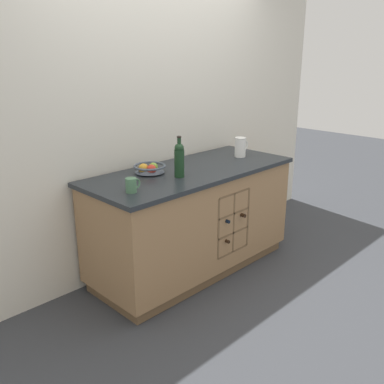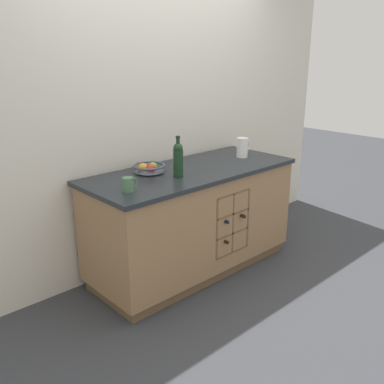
{
  "view_description": "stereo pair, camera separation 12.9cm",
  "coord_description": "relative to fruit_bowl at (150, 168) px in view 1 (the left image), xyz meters",
  "views": [
    {
      "loc": [
        -2.37,
        -2.36,
        1.8
      ],
      "look_at": [
        0.0,
        0.0,
        0.7
      ],
      "focal_mm": 40.0,
      "sensor_mm": 36.0,
      "label": 1
    },
    {
      "loc": [
        -2.28,
        -2.45,
        1.8
      ],
      "look_at": [
        0.0,
        0.0,
        0.7
      ],
      "focal_mm": 40.0,
      "sensor_mm": 36.0,
      "label": 2
    }
  ],
  "objects": [
    {
      "name": "back_wall",
      "position": [
        0.32,
        0.28,
        0.34
      ],
      "size": [
        4.4,
        0.06,
        2.55
      ],
      "primitive_type": "cube",
      "color": "silver",
      "rests_on": "ground_plane"
    },
    {
      "name": "white_pitcher",
      "position": [
        0.94,
        -0.15,
        0.05
      ],
      "size": [
        0.16,
        0.11,
        0.18
      ],
      "color": "white",
      "rests_on": "kitchen_island"
    },
    {
      "name": "ceramic_mug",
      "position": [
        -0.39,
        -0.28,
        0.01
      ],
      "size": [
        0.12,
        0.08,
        0.1
      ],
      "color": "#4C7A56",
      "rests_on": "kitchen_island"
    },
    {
      "name": "fruit_bowl",
      "position": [
        0.0,
        0.0,
        0.0
      ],
      "size": [
        0.25,
        0.25,
        0.09
      ],
      "color": "#4C5666",
      "rests_on": "kitchen_island"
    },
    {
      "name": "ground_plane",
      "position": [
        0.32,
        -0.14,
        -0.93
      ],
      "size": [
        14.0,
        14.0,
        0.0
      ],
      "primitive_type": "plane",
      "color": "#383A3F"
    },
    {
      "name": "kitchen_island",
      "position": [
        0.33,
        -0.15,
        -0.48
      ],
      "size": [
        1.81,
        0.76,
        0.89
      ],
      "color": "brown",
      "rests_on": "ground_plane"
    },
    {
      "name": "standing_wine_bottle",
      "position": [
        0.1,
        -0.24,
        0.1
      ],
      "size": [
        0.08,
        0.08,
        0.31
      ],
      "color": "#19381E",
      "rests_on": "kitchen_island"
    }
  ]
}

